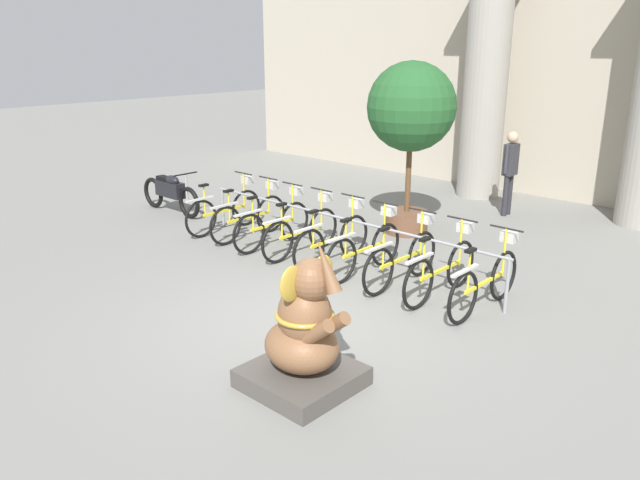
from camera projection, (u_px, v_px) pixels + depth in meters
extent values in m
plane|color=slate|center=(304.00, 319.00, 8.06)|extent=(60.00, 60.00, 0.00)
cube|color=#B2A893|center=(587.00, 62.00, 13.15)|extent=(20.00, 0.20, 6.00)
cylinder|color=gray|center=(485.00, 85.00, 13.75)|extent=(0.95, 0.95, 5.00)
cylinder|color=gray|center=(223.00, 208.00, 11.94)|extent=(0.05, 0.05, 0.75)
cylinder|color=gray|center=(507.00, 286.00, 8.13)|extent=(0.05, 0.05, 0.75)
cylinder|color=gray|center=(338.00, 217.00, 9.92)|extent=(5.98, 0.04, 0.04)
torus|color=black|center=(246.00, 208.00, 12.05)|extent=(0.05, 0.70, 0.70)
torus|color=black|center=(201.00, 219.00, 11.30)|extent=(0.05, 0.70, 0.70)
cube|color=yellow|center=(224.00, 211.00, 11.66)|extent=(0.04, 0.97, 0.04)
cube|color=#BCBCBC|center=(200.00, 199.00, 11.19)|extent=(0.06, 0.59, 0.03)
cylinder|color=yellow|center=(205.00, 202.00, 11.28)|extent=(0.03, 0.03, 0.59)
cube|color=black|center=(204.00, 185.00, 11.18)|extent=(0.08, 0.18, 0.04)
cylinder|color=yellow|center=(244.00, 191.00, 11.92)|extent=(0.03, 0.03, 0.69)
cylinder|color=black|center=(243.00, 173.00, 11.81)|extent=(0.48, 0.03, 0.03)
cube|color=#BCBCBC|center=(247.00, 180.00, 11.92)|extent=(0.20, 0.16, 0.14)
torus|color=black|center=(271.00, 214.00, 11.63)|extent=(0.05, 0.70, 0.70)
torus|color=black|center=(225.00, 226.00, 10.88)|extent=(0.05, 0.70, 0.70)
cube|color=yellow|center=(249.00, 217.00, 11.24)|extent=(0.04, 0.97, 0.04)
cube|color=#BCBCBC|center=(225.00, 205.00, 10.77)|extent=(0.06, 0.59, 0.03)
cylinder|color=yellow|center=(229.00, 208.00, 10.86)|extent=(0.03, 0.03, 0.59)
cube|color=black|center=(228.00, 191.00, 10.76)|extent=(0.08, 0.18, 0.04)
cylinder|color=yellow|center=(269.00, 196.00, 11.49)|extent=(0.03, 0.03, 0.69)
cylinder|color=black|center=(268.00, 178.00, 11.39)|extent=(0.48, 0.03, 0.03)
cube|color=#BCBCBC|center=(272.00, 185.00, 11.50)|extent=(0.20, 0.16, 0.14)
torus|color=black|center=(294.00, 221.00, 11.16)|extent=(0.05, 0.70, 0.70)
torus|color=black|center=(249.00, 234.00, 10.41)|extent=(0.05, 0.70, 0.70)
cube|color=yellow|center=(272.00, 225.00, 10.77)|extent=(0.04, 0.97, 0.04)
cube|color=#BCBCBC|center=(248.00, 213.00, 10.30)|extent=(0.06, 0.59, 0.03)
cylinder|color=yellow|center=(253.00, 216.00, 10.39)|extent=(0.03, 0.03, 0.59)
cube|color=black|center=(252.00, 198.00, 10.30)|extent=(0.08, 0.18, 0.04)
cylinder|color=yellow|center=(292.00, 203.00, 11.03)|extent=(0.03, 0.03, 0.69)
cylinder|color=black|center=(292.00, 184.00, 10.92)|extent=(0.48, 0.03, 0.03)
cube|color=#BCBCBC|center=(296.00, 191.00, 11.04)|extent=(0.20, 0.16, 0.14)
torus|color=black|center=(323.00, 228.00, 10.74)|extent=(0.05, 0.70, 0.70)
torus|color=black|center=(278.00, 242.00, 9.99)|extent=(0.05, 0.70, 0.70)
cube|color=yellow|center=(301.00, 232.00, 10.35)|extent=(0.04, 0.97, 0.04)
cube|color=#BCBCBC|center=(277.00, 220.00, 9.88)|extent=(0.06, 0.59, 0.03)
cylinder|color=yellow|center=(282.00, 223.00, 9.97)|extent=(0.03, 0.03, 0.59)
cube|color=black|center=(281.00, 204.00, 9.88)|extent=(0.08, 0.18, 0.04)
cylinder|color=yellow|center=(321.00, 209.00, 10.61)|extent=(0.03, 0.03, 0.69)
cylinder|color=black|center=(321.00, 190.00, 10.50)|extent=(0.48, 0.03, 0.03)
cube|color=#BCBCBC|center=(325.00, 197.00, 10.62)|extent=(0.20, 0.16, 0.14)
torus|color=black|center=(354.00, 236.00, 10.32)|extent=(0.05, 0.70, 0.70)
torus|color=black|center=(309.00, 251.00, 9.57)|extent=(0.05, 0.70, 0.70)
cube|color=yellow|center=(332.00, 240.00, 9.93)|extent=(0.04, 0.97, 0.04)
cube|color=#BCBCBC|center=(309.00, 228.00, 9.46)|extent=(0.06, 0.59, 0.03)
cylinder|color=yellow|center=(313.00, 231.00, 9.55)|extent=(0.03, 0.03, 0.59)
cube|color=black|center=(313.00, 212.00, 9.46)|extent=(0.08, 0.18, 0.04)
cylinder|color=yellow|center=(352.00, 216.00, 10.19)|extent=(0.03, 0.03, 0.69)
cylinder|color=black|center=(353.00, 196.00, 10.08)|extent=(0.48, 0.03, 0.03)
cube|color=#BCBCBC|center=(357.00, 203.00, 10.20)|extent=(0.20, 0.16, 0.14)
torus|color=black|center=(385.00, 245.00, 9.87)|extent=(0.05, 0.70, 0.70)
torus|color=black|center=(341.00, 261.00, 9.12)|extent=(0.05, 0.70, 0.70)
cube|color=yellow|center=(364.00, 250.00, 9.48)|extent=(0.04, 0.97, 0.04)
cube|color=#BCBCBC|center=(341.00, 238.00, 9.01)|extent=(0.06, 0.59, 0.03)
cylinder|color=yellow|center=(346.00, 241.00, 9.10)|extent=(0.03, 0.03, 0.59)
cube|color=black|center=(346.00, 220.00, 9.01)|extent=(0.08, 0.18, 0.04)
cylinder|color=yellow|center=(384.00, 224.00, 9.74)|extent=(0.03, 0.03, 0.69)
cylinder|color=black|center=(385.00, 203.00, 9.63)|extent=(0.48, 0.03, 0.03)
cube|color=#BCBCBC|center=(389.00, 211.00, 9.75)|extent=(0.20, 0.16, 0.14)
torus|color=black|center=(422.00, 254.00, 9.45)|extent=(0.05, 0.70, 0.70)
torus|color=black|center=(378.00, 272.00, 8.70)|extent=(0.05, 0.70, 0.70)
cube|color=yellow|center=(401.00, 259.00, 9.06)|extent=(0.04, 0.97, 0.04)
cube|color=#BCBCBC|center=(379.00, 247.00, 8.59)|extent=(0.06, 0.59, 0.03)
cylinder|color=yellow|center=(383.00, 250.00, 8.68)|extent=(0.03, 0.03, 0.59)
cube|color=black|center=(384.00, 229.00, 8.59)|extent=(0.08, 0.18, 0.04)
cylinder|color=yellow|center=(421.00, 233.00, 9.32)|extent=(0.03, 0.03, 0.69)
cylinder|color=black|center=(422.00, 211.00, 9.21)|extent=(0.48, 0.03, 0.03)
cube|color=#BCBCBC|center=(426.00, 218.00, 9.33)|extent=(0.20, 0.16, 0.14)
torus|color=black|center=(460.00, 264.00, 9.01)|extent=(0.05, 0.70, 0.70)
torus|color=black|center=(418.00, 284.00, 8.26)|extent=(0.05, 0.70, 0.70)
cube|color=yellow|center=(440.00, 270.00, 8.62)|extent=(0.04, 0.97, 0.04)
cube|color=#BCBCBC|center=(420.00, 258.00, 8.15)|extent=(0.06, 0.59, 0.03)
cylinder|color=yellow|center=(424.00, 262.00, 8.24)|extent=(0.03, 0.03, 0.59)
cube|color=black|center=(425.00, 239.00, 8.15)|extent=(0.08, 0.18, 0.04)
cylinder|color=yellow|center=(461.00, 242.00, 8.88)|extent=(0.03, 0.03, 0.69)
cylinder|color=black|center=(462.00, 219.00, 8.77)|extent=(0.48, 0.03, 0.03)
cube|color=#BCBCBC|center=(465.00, 227.00, 8.89)|extent=(0.20, 0.16, 0.14)
torus|color=black|center=(503.00, 275.00, 8.58)|extent=(0.05, 0.70, 0.70)
torus|color=black|center=(463.00, 298.00, 7.83)|extent=(0.05, 0.70, 0.70)
cube|color=yellow|center=(484.00, 283.00, 8.19)|extent=(0.04, 0.97, 0.04)
cube|color=#BCBCBC|center=(465.00, 271.00, 7.72)|extent=(0.06, 0.59, 0.03)
cylinder|color=yellow|center=(469.00, 274.00, 7.81)|extent=(0.03, 0.03, 0.59)
cube|color=black|center=(471.00, 250.00, 7.71)|extent=(0.08, 0.18, 0.04)
cylinder|color=yellow|center=(504.00, 253.00, 8.44)|extent=(0.03, 0.03, 0.69)
cylinder|color=black|center=(507.00, 228.00, 8.34)|extent=(0.48, 0.03, 0.03)
cube|color=#BCBCBC|center=(509.00, 237.00, 8.45)|extent=(0.20, 0.16, 0.14)
cube|color=#4C4742|center=(302.00, 377.00, 6.48)|extent=(1.05, 1.05, 0.20)
ellipsoid|color=brown|center=(302.00, 346.00, 6.37)|extent=(0.81, 0.72, 0.53)
ellipsoid|color=brown|center=(305.00, 315.00, 6.23)|extent=(0.57, 0.53, 0.67)
sphere|color=brown|center=(312.00, 279.00, 6.04)|extent=(0.43, 0.43, 0.43)
ellipsoid|color=#B79333|center=(322.00, 272.00, 6.23)|extent=(0.08, 0.31, 0.36)
ellipsoid|color=#B79333|center=(292.00, 284.00, 5.93)|extent=(0.08, 0.31, 0.36)
cone|color=brown|center=(326.00, 266.00, 5.86)|extent=(0.37, 0.15, 0.54)
cylinder|color=brown|center=(332.00, 325.00, 6.16)|extent=(0.43, 0.14, 0.38)
cylinder|color=brown|center=(316.00, 333.00, 5.99)|extent=(0.43, 0.14, 0.38)
torus|color=#B79333|center=(305.00, 315.00, 6.23)|extent=(0.60, 0.60, 0.05)
torus|color=black|center=(189.00, 203.00, 12.53)|extent=(0.65, 0.09, 0.65)
torus|color=black|center=(153.00, 193.00, 13.36)|extent=(0.65, 0.09, 0.65)
cube|color=black|center=(170.00, 189.00, 12.89)|extent=(0.77, 0.22, 0.32)
ellipsoid|color=black|center=(172.00, 180.00, 12.76)|extent=(0.40, 0.20, 0.20)
cube|color=black|center=(164.00, 178.00, 12.94)|extent=(0.36, 0.18, 0.08)
cylinder|color=#99999E|center=(187.00, 189.00, 12.47)|extent=(0.04, 0.04, 0.56)
cylinder|color=black|center=(186.00, 174.00, 12.38)|extent=(0.03, 0.55, 0.03)
cylinder|color=#28282D|center=(509.00, 194.00, 12.81)|extent=(0.11, 0.11, 0.84)
cylinder|color=#28282D|center=(505.00, 196.00, 12.69)|extent=(0.11, 0.11, 0.84)
cube|color=#333338|center=(511.00, 160.00, 12.52)|extent=(0.20, 0.32, 0.63)
sphere|color=tan|center=(513.00, 137.00, 12.39)|extent=(0.23, 0.23, 0.23)
cylinder|color=#333338|center=(515.00, 157.00, 12.65)|extent=(0.07, 0.07, 0.57)
cylinder|color=#333338|center=(506.00, 159.00, 12.37)|extent=(0.07, 0.07, 0.57)
cylinder|color=brown|center=(406.00, 222.00, 11.65)|extent=(0.79, 0.79, 0.41)
cylinder|color=brown|center=(408.00, 177.00, 11.40)|extent=(0.10, 0.10, 1.28)
sphere|color=#235628|center=(411.00, 107.00, 11.01)|extent=(1.59, 1.59, 1.59)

